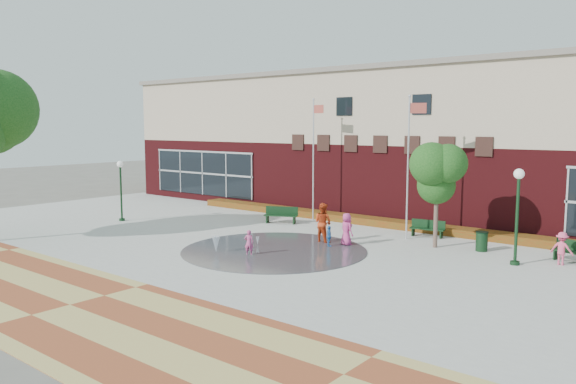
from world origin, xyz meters
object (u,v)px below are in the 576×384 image
Objects in this scene: flagpole_right at (409,159)px; bench_left at (281,218)px; flagpole_left at (314,153)px; trash_can at (482,241)px; child_splash at (249,243)px.

flagpole_right is 8.64m from bench_left.
flagpole_left is 11.54m from trash_can.
flagpole_left is 6.37× the size of child_splash.
child_splash is at bearing -84.84° from bench_left.
flagpole_right is 9.09m from child_splash.
trash_can is (11.68, 0.09, 0.15)m from bench_left.
flagpole_left is at bearing 41.80° from bench_left.
flagpole_left is 7.95× the size of trash_can.
flagpole_right is at bearing -5.60° from flagpole_left.
trash_can is at bearing -3.09° from flagpole_left.
bench_left is at bearing 161.65° from flagpole_right.
flagpole_left is 7.10m from flagpole_right.
flagpole_right is at bearing -144.60° from child_splash.
flagpole_left is 1.01× the size of flagpole_right.
trash_can is at bearing -24.10° from bench_left.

